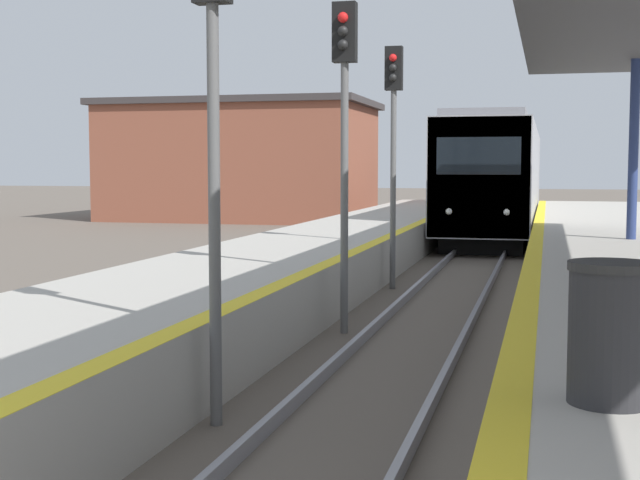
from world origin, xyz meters
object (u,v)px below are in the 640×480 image
at_px(train, 500,177).
at_px(signal_mid, 344,106).
at_px(signal_near, 213,72).
at_px(trash_bin, 610,333).
at_px(signal_far, 393,122).

height_order(train, signal_mid, signal_mid).
xyz_separation_m(train, signal_mid, (-1.16, -22.98, 1.35)).
xyz_separation_m(signal_near, trash_bin, (3.61, -1.93, -2.04)).
distance_m(signal_near, signal_mid, 5.13).
bearing_deg(trash_bin, signal_far, 106.36).
bearing_deg(signal_mid, train, 87.12).
distance_m(train, trash_bin, 30.14).
distance_m(train, signal_mid, 23.05).
xyz_separation_m(signal_mid, signal_far, (-0.12, 5.13, 0.00)).
height_order(signal_mid, signal_far, same).
xyz_separation_m(train, signal_far, (-1.27, -17.85, 1.35)).
bearing_deg(train, trash_bin, -85.61).
distance_m(train, signal_far, 17.95).
xyz_separation_m(signal_near, signal_far, (0.03, 10.26, 0.00)).
relative_size(signal_near, signal_mid, 1.00).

